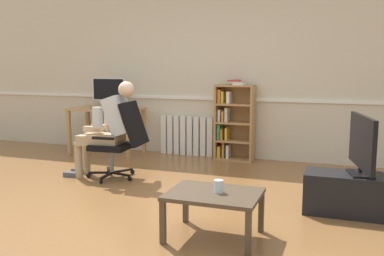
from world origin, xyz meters
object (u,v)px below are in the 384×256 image
at_px(computer_mouse, 121,108).
at_px(drinking_glass, 219,186).
at_px(coffee_table, 214,198).
at_px(imac_monitor, 109,90).
at_px(radiator, 187,135).
at_px(tv_screen, 362,144).
at_px(keyboard, 103,108).
at_px(office_chair, 122,138).
at_px(person_seated, 108,127).
at_px(bookshelf, 232,122).
at_px(tv_stand, 359,195).
at_px(computer_desk, 106,115).

xyz_separation_m(computer_mouse, drinking_glass, (2.35, -2.57, -0.33)).
bearing_deg(coffee_table, imac_monitor, 133.55).
relative_size(radiator, tv_screen, 1.10).
bearing_deg(keyboard, computer_mouse, 3.77).
bearing_deg(imac_monitor, keyboard, -84.08).
height_order(imac_monitor, drinking_glass, imac_monitor).
bearing_deg(computer_mouse, office_chair, -60.40).
height_order(computer_mouse, person_seated, person_seated).
relative_size(imac_monitor, tv_screen, 0.74).
distance_m(computer_mouse, bookshelf, 1.75).
height_order(person_seated, coffee_table, person_seated).
relative_size(computer_mouse, tv_screen, 0.12).
xyz_separation_m(imac_monitor, radiator, (1.24, 0.31, -0.72)).
distance_m(office_chair, tv_stand, 2.85).
height_order(imac_monitor, tv_screen, imac_monitor).
xyz_separation_m(radiator, tv_stand, (2.55, -2.09, -0.12)).
xyz_separation_m(computer_desk, keyboard, (0.03, -0.14, 0.13)).
bearing_deg(drinking_glass, tv_screen, 41.81).
bearing_deg(keyboard, person_seated, -55.95).
distance_m(bookshelf, tv_screen, 2.66).
height_order(tv_screen, coffee_table, tv_screen).
distance_m(keyboard, person_seated, 1.40).
distance_m(person_seated, coffee_table, 2.33).
bearing_deg(person_seated, tv_screen, 77.75).
bearing_deg(office_chair, computer_mouse, -155.03).
relative_size(imac_monitor, bookshelf, 0.49).
height_order(computer_desk, bookshelf, bookshelf).
height_order(keyboard, radiator, keyboard).
xyz_separation_m(computer_mouse, tv_stand, (3.46, -1.58, -0.57)).
height_order(computer_desk, person_seated, person_seated).
bearing_deg(computer_mouse, radiator, 29.30).
relative_size(computer_desk, computer_mouse, 11.49).
distance_m(radiator, tv_stand, 3.30).
height_order(bookshelf, tv_stand, bookshelf).
distance_m(keyboard, tv_screen, 4.07).
distance_m(bookshelf, tv_stand, 2.69).
xyz_separation_m(tv_stand, coffee_table, (-1.15, -1.00, 0.14)).
height_order(office_chair, drinking_glass, office_chair).
xyz_separation_m(computer_desk, bookshelf, (2.03, 0.29, -0.06)).
height_order(imac_monitor, keyboard, imac_monitor).
bearing_deg(tv_screen, keyboard, 55.24).
bearing_deg(bookshelf, keyboard, -167.82).
height_order(computer_mouse, radiator, computer_mouse).
xyz_separation_m(computer_mouse, person_seated, (0.48, -1.18, -0.12)).
xyz_separation_m(computer_desk, tv_screen, (3.80, -1.70, 0.05)).
relative_size(computer_desk, tv_stand, 1.13).
relative_size(imac_monitor, coffee_table, 0.79).
distance_m(office_chair, coffee_table, 2.18).
bearing_deg(keyboard, imac_monitor, 95.92).
distance_m(computer_desk, computer_mouse, 0.38).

